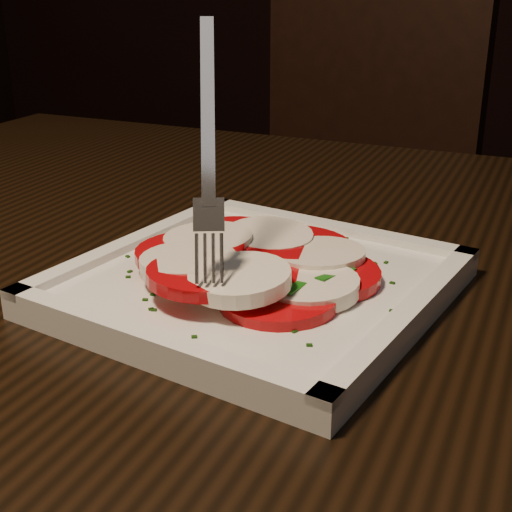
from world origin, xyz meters
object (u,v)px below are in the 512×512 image
Objects in this scene: chair at (343,217)px; plate at (256,286)px; fork at (209,141)px; table at (304,362)px.

plate is at bearing -69.46° from chair.
fork is (-0.03, -0.02, 0.10)m from plate.
table is 0.75m from chair.
chair is 0.90m from fork.
table is 1.37× the size of chair.
fork is (0.06, -0.84, 0.33)m from chair.
fork is at bearing -71.36° from chair.
chair is at bearing 96.26° from plate.
plate is at bearing -100.37° from table.
chair is (-0.11, 0.73, -0.12)m from table.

